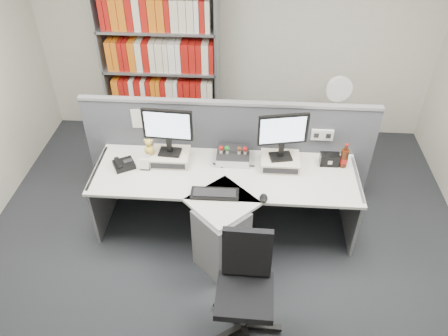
# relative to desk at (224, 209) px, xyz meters

# --- Properties ---
(ground) EXTENTS (5.50, 5.50, 0.00)m
(ground) POSITION_rel_desk_xyz_m (0.00, -0.60, -0.46)
(ground) COLOR #292B30
(ground) RESTS_ON ground
(room_shell) EXTENTS (5.04, 5.54, 2.72)m
(room_shell) POSITION_rel_desk_xyz_m (0.00, -0.60, 1.33)
(room_shell) COLOR beige
(room_shell) RESTS_ON ground
(partition) EXTENTS (3.00, 0.08, 1.27)m
(partition) POSITION_rel_desk_xyz_m (0.00, 0.65, 0.19)
(partition) COLOR #4D4F57
(partition) RESTS_ON ground
(desk) EXTENTS (2.60, 1.20, 0.72)m
(desk) POSITION_rel_desk_xyz_m (0.00, 0.00, 0.00)
(desk) COLOR silver
(desk) RESTS_ON ground
(monitor_riser_left) EXTENTS (0.38, 0.31, 0.10)m
(monitor_riser_left) POSITION_rel_desk_xyz_m (-0.56, 0.38, 0.31)
(monitor_riser_left) COLOR beige
(monitor_riser_left) RESTS_ON desk
(monitor_riser_right) EXTENTS (0.38, 0.31, 0.10)m
(monitor_riser_right) POSITION_rel_desk_xyz_m (0.54, 0.38, 0.31)
(monitor_riser_right) COLOR beige
(monitor_riser_right) RESTS_ON desk
(monitor_left) EXTENTS (0.49, 0.17, 0.50)m
(monitor_left) POSITION_rel_desk_xyz_m (-0.56, 0.38, 0.66)
(monitor_left) COLOR black
(monitor_left) RESTS_ON monitor_riser_left
(monitor_right) EXTENTS (0.48, 0.19, 0.49)m
(monitor_right) POSITION_rel_desk_xyz_m (0.54, 0.38, 0.66)
(monitor_right) COLOR black
(monitor_right) RESTS_ON monitor_riser_right
(desktop_pc) EXTENTS (0.33, 0.30, 0.09)m
(desktop_pc) POSITION_rel_desk_xyz_m (0.07, 0.45, 0.31)
(desktop_pc) COLOR black
(desktop_pc) RESTS_ON desk
(figurines) EXTENTS (0.29, 0.05, 0.09)m
(figurines) POSITION_rel_desk_xyz_m (0.07, 0.44, 0.40)
(figurines) COLOR beige
(figurines) RESTS_ON desktop_pc
(keyboard) EXTENTS (0.44, 0.17, 0.03)m
(keyboard) POSITION_rel_desk_xyz_m (-0.08, -0.10, 0.28)
(keyboard) COLOR black
(keyboard) RESTS_ON desk
(mouse) EXTENTS (0.07, 0.12, 0.04)m
(mouse) POSITION_rel_desk_xyz_m (0.37, -0.14, 0.29)
(mouse) COLOR black
(mouse) RESTS_ON desk
(desk_phone) EXTENTS (0.26, 0.25, 0.08)m
(desk_phone) POSITION_rel_desk_xyz_m (-1.01, 0.25, 0.30)
(desk_phone) COLOR black
(desk_phone) RESTS_ON desk
(desk_calendar) EXTENTS (0.10, 0.07, 0.12)m
(desk_calendar) POSITION_rel_desk_xyz_m (-0.79, 0.24, 0.31)
(desk_calendar) COLOR black
(desk_calendar) RESTS_ON desk
(plush_toy) EXTENTS (0.10, 0.10, 0.17)m
(plush_toy) POSITION_rel_desk_xyz_m (-0.76, 0.36, 0.44)
(plush_toy) COLOR gold
(plush_toy) RESTS_ON monitor_riser_left
(speaker) EXTENTS (0.19, 0.10, 0.12)m
(speaker) POSITION_rel_desk_xyz_m (1.03, 0.44, 0.33)
(speaker) COLOR black
(speaker) RESTS_ON desk
(cola_bottle) EXTENTS (0.08, 0.08, 0.27)m
(cola_bottle) POSITION_rel_desk_xyz_m (1.16, 0.42, 0.36)
(cola_bottle) COLOR #3F190A
(cola_bottle) RESTS_ON desk
(shelving_unit) EXTENTS (1.41, 0.40, 2.00)m
(shelving_unit) POSITION_rel_desk_xyz_m (-0.90, 1.85, 0.52)
(shelving_unit) COLOR gray
(shelving_unit) RESTS_ON ground
(filing_cabinet) EXTENTS (0.45, 0.61, 0.70)m
(filing_cabinet) POSITION_rel_desk_xyz_m (1.20, 1.40, -0.11)
(filing_cabinet) COLOR gray
(filing_cabinet) RESTS_ON ground
(desk_fan) EXTENTS (0.30, 0.18, 0.51)m
(desk_fan) POSITION_rel_desk_xyz_m (1.20, 1.40, 0.56)
(desk_fan) COLOR white
(desk_fan) RESTS_ON filing_cabinet
(office_chair) EXTENTS (0.61, 0.64, 0.96)m
(office_chair) POSITION_rel_desk_xyz_m (0.24, -0.92, 0.06)
(office_chair) COLOR silver
(office_chair) RESTS_ON ground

